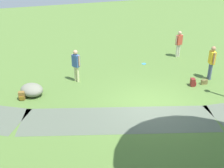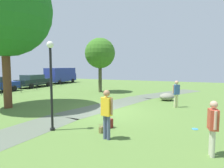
{
  "view_description": "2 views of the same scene",
  "coord_description": "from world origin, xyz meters",
  "px_view_note": "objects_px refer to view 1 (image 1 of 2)",
  "views": [
    {
      "loc": [
        5.3,
        10.17,
        6.66
      ],
      "look_at": [
        1.77,
        -0.38,
        1.17
      ],
      "focal_mm": 46.93,
      "sensor_mm": 36.0,
      "label": 1
    },
    {
      "loc": [
        -10.53,
        -4.37,
        2.7
      ],
      "look_at": [
        1.85,
        0.6,
        1.44
      ],
      "focal_mm": 31.76,
      "sensor_mm": 36.0,
      "label": 2
    }
  ],
  "objects_px": {
    "spare_backpack_on_lawn": "(193,82)",
    "handbag_on_grass": "(204,82)",
    "man_near_boulder": "(76,64)",
    "lawn_boulder": "(32,90)",
    "woman_with_handbag": "(212,60)",
    "backpack_by_boulder": "(22,96)",
    "frisbee_on_grass": "(144,64)",
    "passerby_on_path": "(179,42)"
  },
  "relations": [
    {
      "from": "woman_with_handbag",
      "to": "passerby_on_path",
      "type": "height_order",
      "value": "woman_with_handbag"
    },
    {
      "from": "spare_backpack_on_lawn",
      "to": "passerby_on_path",
      "type": "bearing_deg",
      "value": -109.26
    },
    {
      "from": "handbag_on_grass",
      "to": "spare_backpack_on_lawn",
      "type": "bearing_deg",
      "value": -2.81
    },
    {
      "from": "man_near_boulder",
      "to": "spare_backpack_on_lawn",
      "type": "distance_m",
      "value": 6.01
    },
    {
      "from": "passerby_on_path",
      "to": "frisbee_on_grass",
      "type": "distance_m",
      "value": 2.72
    },
    {
      "from": "lawn_boulder",
      "to": "backpack_by_boulder",
      "type": "xyz_separation_m",
      "value": [
        0.48,
        0.28,
        -0.09
      ]
    },
    {
      "from": "handbag_on_grass",
      "to": "backpack_by_boulder",
      "type": "xyz_separation_m",
      "value": [
        8.94,
        -1.3,
        0.05
      ]
    },
    {
      "from": "woman_with_handbag",
      "to": "spare_backpack_on_lawn",
      "type": "xyz_separation_m",
      "value": [
        1.28,
        0.44,
        -0.87
      ]
    },
    {
      "from": "woman_with_handbag",
      "to": "man_near_boulder",
      "type": "distance_m",
      "value": 7.01
    },
    {
      "from": "frisbee_on_grass",
      "to": "man_near_boulder",
      "type": "bearing_deg",
      "value": 14.14
    },
    {
      "from": "passerby_on_path",
      "to": "frisbee_on_grass",
      "type": "relative_size",
      "value": 6.72
    },
    {
      "from": "handbag_on_grass",
      "to": "frisbee_on_grass",
      "type": "distance_m",
      "value": 3.94
    },
    {
      "from": "frisbee_on_grass",
      "to": "passerby_on_path",
      "type": "bearing_deg",
      "value": -170.61
    },
    {
      "from": "lawn_boulder",
      "to": "handbag_on_grass",
      "type": "xyz_separation_m",
      "value": [
        -8.46,
        1.58,
        -0.15
      ]
    },
    {
      "from": "woman_with_handbag",
      "to": "man_near_boulder",
      "type": "height_order",
      "value": "woman_with_handbag"
    },
    {
      "from": "lawn_boulder",
      "to": "man_near_boulder",
      "type": "height_order",
      "value": "man_near_boulder"
    },
    {
      "from": "lawn_boulder",
      "to": "frisbee_on_grass",
      "type": "bearing_deg",
      "value": -163.93
    },
    {
      "from": "passerby_on_path",
      "to": "backpack_by_boulder",
      "type": "bearing_deg",
      "value": 15.15
    },
    {
      "from": "man_near_boulder",
      "to": "passerby_on_path",
      "type": "relative_size",
      "value": 1.03
    },
    {
      "from": "man_near_boulder",
      "to": "spare_backpack_on_lawn",
      "type": "xyz_separation_m",
      "value": [
        -5.46,
        2.38,
        -0.81
      ]
    },
    {
      "from": "man_near_boulder",
      "to": "lawn_boulder",
      "type": "bearing_deg",
      "value": 19.5
    },
    {
      "from": "woman_with_handbag",
      "to": "handbag_on_grass",
      "type": "distance_m",
      "value": 1.21
    },
    {
      "from": "lawn_boulder",
      "to": "passerby_on_path",
      "type": "bearing_deg",
      "value": -165.72
    },
    {
      "from": "backpack_by_boulder",
      "to": "frisbee_on_grass",
      "type": "xyz_separation_m",
      "value": [
        -7.14,
        -2.2,
        -0.18
      ]
    },
    {
      "from": "lawn_boulder",
      "to": "woman_with_handbag",
      "type": "bearing_deg",
      "value": 173.05
    },
    {
      "from": "passerby_on_path",
      "to": "backpack_by_boulder",
      "type": "xyz_separation_m",
      "value": [
        9.64,
        2.61,
        -0.77
      ]
    },
    {
      "from": "man_near_boulder",
      "to": "passerby_on_path",
      "type": "distance_m",
      "value": 6.97
    },
    {
      "from": "backpack_by_boulder",
      "to": "spare_backpack_on_lawn",
      "type": "relative_size",
      "value": 1.0
    },
    {
      "from": "lawn_boulder",
      "to": "spare_backpack_on_lawn",
      "type": "xyz_separation_m",
      "value": [
        -7.81,
        1.55,
        -0.09
      ]
    },
    {
      "from": "man_near_boulder",
      "to": "frisbee_on_grass",
      "type": "height_order",
      "value": "man_near_boulder"
    },
    {
      "from": "man_near_boulder",
      "to": "frisbee_on_grass",
      "type": "bearing_deg",
      "value": -165.86
    },
    {
      "from": "handbag_on_grass",
      "to": "spare_backpack_on_lawn",
      "type": "xyz_separation_m",
      "value": [
        0.66,
        -0.03,
        0.05
      ]
    },
    {
      "from": "lawn_boulder",
      "to": "man_near_boulder",
      "type": "relative_size",
      "value": 0.85
    },
    {
      "from": "lawn_boulder",
      "to": "passerby_on_path",
      "type": "xyz_separation_m",
      "value": [
        -9.16,
        -2.33,
        0.68
      ]
    },
    {
      "from": "spare_backpack_on_lawn",
      "to": "handbag_on_grass",
      "type": "bearing_deg",
      "value": 177.19
    },
    {
      "from": "lawn_boulder",
      "to": "woman_with_handbag",
      "type": "xyz_separation_m",
      "value": [
        -9.08,
        1.11,
        0.78
      ]
    },
    {
      "from": "lawn_boulder",
      "to": "spare_backpack_on_lawn",
      "type": "distance_m",
      "value": 7.96
    },
    {
      "from": "passerby_on_path",
      "to": "frisbee_on_grass",
      "type": "height_order",
      "value": "passerby_on_path"
    },
    {
      "from": "woman_with_handbag",
      "to": "spare_backpack_on_lawn",
      "type": "relative_size",
      "value": 4.54
    },
    {
      "from": "woman_with_handbag",
      "to": "spare_backpack_on_lawn",
      "type": "height_order",
      "value": "woman_with_handbag"
    },
    {
      "from": "passerby_on_path",
      "to": "frisbee_on_grass",
      "type": "xyz_separation_m",
      "value": [
        2.51,
        0.41,
        -0.96
      ]
    },
    {
      "from": "lawn_boulder",
      "to": "woman_with_handbag",
      "type": "distance_m",
      "value": 9.18
    }
  ]
}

